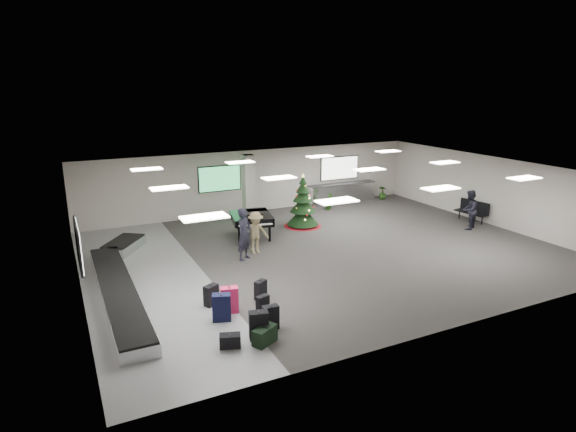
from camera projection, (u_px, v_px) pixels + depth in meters
name	position (u px, v px, depth m)	size (l,w,h in m)	color
ground	(324.00, 251.00, 19.23)	(18.00, 18.00, 0.00)	#353230
room_envelope	(309.00, 192.00, 19.03)	(18.02, 14.02, 3.21)	#B8B0A8
baggage_carousel	(119.00, 281.00, 15.77)	(2.28, 9.71, 0.43)	silver
service_counter	(342.00, 193.00, 26.97)	(4.05, 0.65, 1.08)	silver
suitcase_0	(259.00, 325.00, 12.52)	(0.55, 0.39, 0.79)	black
suitcase_1	(271.00, 317.00, 13.04)	(0.45, 0.25, 0.70)	black
pink_suitcase	(230.00, 300.00, 13.96)	(0.55, 0.39, 0.81)	#DE1D53
suitcase_3	(261.00, 290.00, 14.88)	(0.46, 0.39, 0.62)	black
navy_suitcase	(222.00, 307.00, 13.49)	(0.59, 0.46, 0.81)	black
green_duffel	(265.00, 335.00, 12.33)	(0.75, 0.62, 0.47)	black
suitcase_7	(263.00, 304.00, 13.95)	(0.42, 0.29, 0.56)	black
suitcase_8	(211.00, 295.00, 14.44)	(0.50, 0.43, 0.67)	black
black_duffel	(230.00, 341.00, 12.17)	(0.60, 0.45, 0.37)	black
christmas_tree	(303.00, 208.00, 22.37)	(1.75, 1.75, 2.50)	maroon
grand_piano	(252.00, 218.00, 20.65)	(2.03, 2.42, 1.21)	black
bench	(473.00, 210.00, 23.22)	(0.74, 1.65, 1.01)	black
traveler_a	(244.00, 234.00, 18.07)	(0.73, 0.48, 1.99)	black
traveler_b	(256.00, 233.00, 18.76)	(1.08, 0.62, 1.68)	olive
traveler_bench	(469.00, 210.00, 21.87)	(0.89, 0.69, 1.82)	black
potted_plant_left	(328.00, 201.00, 25.44)	(0.49, 0.39, 0.88)	#193A12
potted_plant_right	(383.00, 193.00, 27.78)	(0.42, 0.42, 0.75)	#193A12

